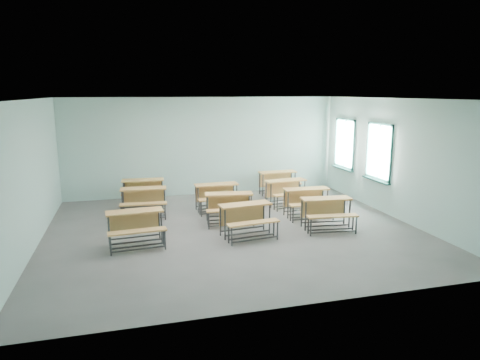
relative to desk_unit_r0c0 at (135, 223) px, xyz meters
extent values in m
cube|color=slate|center=(2.37, 0.50, -0.53)|extent=(9.00, 8.00, 0.02)
cube|color=white|center=(2.37, 0.50, 2.69)|extent=(9.00, 8.00, 0.02)
cube|color=#A7D1C8|center=(2.37, 4.51, 1.08)|extent=(9.00, 0.02, 3.20)
cube|color=#A7D1C8|center=(2.37, -3.51, 1.08)|extent=(9.00, 0.02, 3.20)
cube|color=#A7D1C8|center=(-2.14, 0.50, 1.08)|extent=(0.02, 8.00, 3.20)
cube|color=#A7D1C8|center=(6.88, 0.50, 1.08)|extent=(0.02, 8.00, 3.20)
cube|color=#1C4F49|center=(6.84, 3.30, 0.41)|extent=(0.06, 1.20, 0.06)
cube|color=#1C4F49|center=(6.84, 3.30, 1.95)|extent=(0.06, 1.20, 0.06)
cube|color=#1C4F49|center=(6.84, 2.73, 1.18)|extent=(0.06, 0.06, 1.60)
cube|color=#1C4F49|center=(6.84, 3.87, 1.18)|extent=(0.06, 0.06, 1.60)
cube|color=#1C4F49|center=(6.84, 3.30, 1.18)|extent=(0.04, 0.04, 1.48)
cube|color=#1C4F49|center=(6.84, 3.30, 1.18)|extent=(0.04, 1.08, 0.04)
cube|color=#1C4F49|center=(6.80, 3.30, 0.35)|extent=(0.14, 1.28, 0.04)
cube|color=white|center=(6.86, 3.30, 1.18)|extent=(0.01, 1.08, 1.48)
cube|color=#1C4F49|center=(6.84, 1.30, 0.41)|extent=(0.06, 1.20, 0.06)
cube|color=#1C4F49|center=(6.84, 1.30, 1.95)|extent=(0.06, 1.20, 0.06)
cube|color=#1C4F49|center=(6.84, 0.73, 1.18)|extent=(0.06, 0.06, 1.60)
cube|color=#1C4F49|center=(6.84, 1.87, 1.18)|extent=(0.06, 0.06, 1.60)
cube|color=#1C4F49|center=(6.84, 1.30, 1.18)|extent=(0.04, 0.04, 1.48)
cube|color=#1C4F49|center=(6.84, 1.30, 1.18)|extent=(0.04, 1.08, 0.04)
cube|color=#1C4F49|center=(6.80, 1.30, 0.35)|extent=(0.14, 1.28, 0.04)
cube|color=white|center=(6.86, 1.30, 1.18)|extent=(0.01, 1.08, 1.48)
cube|color=#CE914A|center=(-0.01, 0.11, 0.23)|extent=(1.26, 0.51, 0.04)
cube|color=#CE914A|center=(-0.02, 0.30, -0.08)|extent=(1.17, 0.11, 0.42)
cylinder|color=#3A3C3F|center=(-0.56, -0.10, -0.15)|extent=(0.04, 0.04, 0.73)
cylinder|color=#3A3C3F|center=(0.57, -0.01, -0.15)|extent=(0.04, 0.04, 0.73)
cylinder|color=#3A3C3F|center=(-0.59, 0.23, -0.15)|extent=(0.04, 0.04, 0.73)
cylinder|color=#3A3C3F|center=(0.54, 0.32, -0.15)|extent=(0.04, 0.04, 0.73)
cube|color=#3A3C3F|center=(0.00, -0.05, -0.42)|extent=(1.13, 0.12, 0.03)
cube|color=#3A3C3F|center=(-0.02, 0.28, -0.42)|extent=(1.13, 0.12, 0.03)
cube|color=#CE914A|center=(0.03, -0.38, -0.07)|extent=(1.25, 0.35, 0.04)
cylinder|color=#3A3C3F|center=(-0.53, -0.52, -0.31)|extent=(0.04, 0.04, 0.43)
cylinder|color=#3A3C3F|center=(0.60, -0.43, -0.31)|extent=(0.04, 0.04, 0.43)
cylinder|color=#3A3C3F|center=(-0.54, -0.33, -0.31)|extent=(0.04, 0.04, 0.43)
cylinder|color=#3A3C3F|center=(0.59, -0.24, -0.31)|extent=(0.04, 0.04, 0.43)
cube|color=#3A3C3F|center=(0.04, -0.48, -0.44)|extent=(1.13, 0.12, 0.03)
cube|color=#3A3C3F|center=(0.02, -0.28, -0.44)|extent=(1.13, 0.12, 0.03)
cube|color=#CE914A|center=(2.54, 0.06, 0.23)|extent=(1.28, 0.56, 0.04)
cube|color=#CE914A|center=(2.51, 0.25, -0.08)|extent=(1.17, 0.16, 0.42)
cylinder|color=#3A3C3F|center=(1.99, -0.17, -0.15)|extent=(0.04, 0.04, 0.73)
cylinder|color=#3A3C3F|center=(3.12, -0.04, -0.15)|extent=(0.04, 0.04, 0.73)
cylinder|color=#3A3C3F|center=(1.95, 0.15, -0.15)|extent=(0.04, 0.04, 0.73)
cylinder|color=#3A3C3F|center=(3.08, 0.29, -0.15)|extent=(0.04, 0.04, 0.73)
cube|color=#3A3C3F|center=(2.56, -0.11, -0.42)|extent=(1.13, 0.17, 0.03)
cube|color=#3A3C3F|center=(2.52, 0.22, -0.42)|extent=(1.13, 0.17, 0.03)
cube|color=#CE914A|center=(2.60, -0.43, -0.07)|extent=(1.26, 0.40, 0.04)
cylinder|color=#3A3C3F|center=(2.05, -0.60, -0.31)|extent=(0.04, 0.04, 0.43)
cylinder|color=#3A3C3F|center=(3.17, -0.46, -0.31)|extent=(0.04, 0.04, 0.43)
cylinder|color=#3A3C3F|center=(2.02, -0.40, -0.31)|extent=(0.04, 0.04, 0.43)
cylinder|color=#3A3C3F|center=(3.15, -0.27, -0.31)|extent=(0.04, 0.04, 0.43)
cube|color=#3A3C3F|center=(2.61, -0.53, -0.44)|extent=(1.13, 0.17, 0.03)
cube|color=#3A3C3F|center=(2.58, -0.34, -0.44)|extent=(1.13, 0.17, 0.03)
cube|color=#CE914A|center=(4.64, 0.08, 0.23)|extent=(1.27, 0.54, 0.04)
cube|color=#CE914A|center=(4.66, 0.27, -0.08)|extent=(1.17, 0.15, 0.42)
cylinder|color=#3A3C3F|center=(4.06, -0.02, -0.15)|extent=(0.04, 0.04, 0.73)
cylinder|color=#3A3C3F|center=(5.18, -0.14, -0.15)|extent=(0.04, 0.04, 0.73)
cylinder|color=#3A3C3F|center=(4.09, 0.31, -0.15)|extent=(0.04, 0.04, 0.73)
cylinder|color=#3A3C3F|center=(5.22, 0.19, -0.15)|extent=(0.04, 0.04, 0.73)
cube|color=#3A3C3F|center=(4.62, -0.08, -0.42)|extent=(1.13, 0.15, 0.03)
cube|color=#3A3C3F|center=(4.66, 0.25, -0.42)|extent=(1.13, 0.15, 0.03)
cube|color=#CE914A|center=(4.59, -0.41, -0.07)|extent=(1.26, 0.39, 0.04)
cylinder|color=#3A3C3F|center=(4.01, -0.44, -0.31)|extent=(0.04, 0.04, 0.43)
cylinder|color=#3A3C3F|center=(5.14, -0.57, -0.31)|extent=(0.04, 0.04, 0.43)
cylinder|color=#3A3C3F|center=(4.03, -0.25, -0.31)|extent=(0.04, 0.04, 0.43)
cylinder|color=#3A3C3F|center=(5.16, -0.37, -0.31)|extent=(0.04, 0.04, 0.43)
cube|color=#3A3C3F|center=(4.57, -0.50, -0.44)|extent=(1.13, 0.15, 0.03)
cube|color=#3A3C3F|center=(4.60, -0.31, -0.44)|extent=(1.13, 0.15, 0.03)
cube|color=#CE914A|center=(2.42, 1.21, 0.23)|extent=(1.28, 0.57, 0.04)
cube|color=#CE914A|center=(2.44, 1.40, -0.08)|extent=(1.17, 0.17, 0.42)
cylinder|color=#3A3C3F|center=(1.83, 1.11, -0.15)|extent=(0.04, 0.04, 0.73)
cylinder|color=#3A3C3F|center=(2.96, 0.97, -0.15)|extent=(0.04, 0.04, 0.73)
cylinder|color=#3A3C3F|center=(1.87, 1.44, -0.15)|extent=(0.04, 0.04, 0.73)
cylinder|color=#3A3C3F|center=(3.00, 1.30, -0.15)|extent=(0.04, 0.04, 0.73)
cube|color=#3A3C3F|center=(2.39, 1.04, -0.42)|extent=(1.13, 0.17, 0.03)
cube|color=#3A3C3F|center=(2.44, 1.37, -0.42)|extent=(1.13, 0.17, 0.03)
cube|color=#CE914A|center=(2.35, 0.72, -0.07)|extent=(1.26, 0.41, 0.04)
cylinder|color=#3A3C3F|center=(1.78, 0.69, -0.31)|extent=(0.04, 0.04, 0.43)
cylinder|color=#3A3C3F|center=(2.90, 0.55, -0.31)|extent=(0.04, 0.04, 0.43)
cylinder|color=#3A3C3F|center=(1.80, 0.89, -0.31)|extent=(0.04, 0.04, 0.43)
cylinder|color=#3A3C3F|center=(2.93, 0.74, -0.31)|extent=(0.04, 0.04, 0.43)
cube|color=#3A3C3F|center=(2.34, 0.62, -0.44)|extent=(1.13, 0.17, 0.03)
cube|color=#3A3C3F|center=(2.37, 0.81, -0.44)|extent=(1.13, 0.17, 0.03)
cube|color=#CE914A|center=(4.59, 1.21, 0.23)|extent=(1.25, 0.47, 0.04)
cube|color=#CE914A|center=(4.60, 1.40, -0.08)|extent=(1.17, 0.08, 0.42)
cylinder|color=#3A3C3F|center=(4.02, 1.08, -0.15)|extent=(0.04, 0.04, 0.73)
cylinder|color=#3A3C3F|center=(5.15, 1.02, -0.15)|extent=(0.04, 0.04, 0.73)
cylinder|color=#3A3C3F|center=(4.04, 1.40, -0.15)|extent=(0.04, 0.04, 0.73)
cylinder|color=#3A3C3F|center=(5.17, 1.35, -0.15)|extent=(0.04, 0.04, 0.73)
cube|color=#3A3C3F|center=(4.59, 1.05, -0.42)|extent=(1.13, 0.09, 0.03)
cube|color=#3A3C3F|center=(4.60, 1.38, -0.42)|extent=(1.13, 0.09, 0.03)
cube|color=#CE914A|center=(4.57, 0.72, -0.07)|extent=(1.25, 0.32, 0.04)
cylinder|color=#3A3C3F|center=(4.00, 0.65, -0.31)|extent=(0.04, 0.04, 0.43)
cylinder|color=#3A3C3F|center=(5.13, 0.59, -0.31)|extent=(0.04, 0.04, 0.43)
cylinder|color=#3A3C3F|center=(4.01, 0.84, -0.31)|extent=(0.04, 0.04, 0.43)
cylinder|color=#3A3C3F|center=(5.14, 0.79, -0.31)|extent=(0.04, 0.04, 0.43)
cube|color=#3A3C3F|center=(4.57, 0.62, -0.44)|extent=(1.13, 0.09, 0.03)
cube|color=#3A3C3F|center=(4.57, 0.82, -0.44)|extent=(1.13, 0.09, 0.03)
cube|color=#CE914A|center=(0.29, 2.42, 0.23)|extent=(1.26, 0.50, 0.04)
cube|color=#CE914A|center=(0.30, 2.61, -0.08)|extent=(1.17, 0.11, 0.42)
cylinder|color=#3A3C3F|center=(-0.29, 2.29, -0.15)|extent=(0.04, 0.04, 0.73)
cylinder|color=#3A3C3F|center=(0.84, 2.21, -0.15)|extent=(0.04, 0.04, 0.73)
cylinder|color=#3A3C3F|center=(-0.27, 2.62, -0.15)|extent=(0.04, 0.04, 0.73)
cylinder|color=#3A3C3F|center=(0.86, 2.54, -0.15)|extent=(0.04, 0.04, 0.73)
cube|color=#3A3C3F|center=(0.27, 2.25, -0.42)|extent=(1.13, 0.11, 0.03)
cube|color=#3A3C3F|center=(0.30, 2.58, -0.42)|extent=(1.13, 0.11, 0.03)
cube|color=#CE914A|center=(0.25, 1.92, -0.07)|extent=(1.25, 0.35, 0.04)
cylinder|color=#3A3C3F|center=(-0.32, 1.87, -0.31)|extent=(0.04, 0.04, 0.43)
cylinder|color=#3A3C3F|center=(0.81, 1.78, -0.31)|extent=(0.04, 0.04, 0.43)
cylinder|color=#3A3C3F|center=(-0.31, 2.06, -0.31)|extent=(0.04, 0.04, 0.43)
cylinder|color=#3A3C3F|center=(0.82, 1.98, -0.31)|extent=(0.04, 0.04, 0.43)
cube|color=#3A3C3F|center=(0.24, 1.82, -0.44)|extent=(1.13, 0.11, 0.03)
cube|color=#3A3C3F|center=(0.26, 2.02, -0.44)|extent=(1.13, 0.11, 0.03)
cube|color=#CE914A|center=(2.33, 2.42, 0.23)|extent=(1.25, 0.45, 0.04)
cube|color=#CE914A|center=(2.33, 2.61, -0.08)|extent=(1.17, 0.06, 0.42)
cylinder|color=#3A3C3F|center=(1.77, 2.24, -0.15)|extent=(0.04, 0.04, 0.73)
cylinder|color=#3A3C3F|center=(2.90, 2.27, -0.15)|extent=(0.04, 0.04, 0.73)
cylinder|color=#3A3C3F|center=(1.76, 2.57, -0.15)|extent=(0.04, 0.04, 0.73)
cylinder|color=#3A3C3F|center=(2.89, 2.60, -0.15)|extent=(0.04, 0.04, 0.73)
cube|color=#3A3C3F|center=(2.34, 2.26, -0.42)|extent=(1.13, 0.07, 0.03)
cube|color=#3A3C3F|center=(2.33, 2.59, -0.42)|extent=(1.13, 0.07, 0.03)
cube|color=#CE914A|center=(2.35, 1.93, -0.07)|extent=(1.24, 0.30, 0.04)
cylinder|color=#3A3C3F|center=(1.78, 1.81, -0.31)|extent=(0.04, 0.04, 0.43)
cylinder|color=#3A3C3F|center=(2.92, 1.85, -0.31)|extent=(0.04, 0.04, 0.43)
cylinder|color=#3A3C3F|center=(1.78, 2.01, -0.31)|extent=(0.04, 0.04, 0.43)
cylinder|color=#3A3C3F|center=(2.91, 2.04, -0.31)|extent=(0.04, 0.04, 0.43)
cube|color=#3A3C3F|center=(2.35, 1.83, -0.44)|extent=(1.13, 0.07, 0.03)
cube|color=#3A3C3F|center=(2.34, 2.02, -0.44)|extent=(1.13, 0.07, 0.03)
cube|color=#CE914A|center=(4.47, 2.44, 0.23)|extent=(1.28, 0.56, 0.04)
cube|color=#CE914A|center=(4.44, 2.62, -0.08)|extent=(1.17, 0.16, 0.42)
cylinder|color=#3A3C3F|center=(3.92, 2.20, -0.15)|extent=(0.04, 0.04, 0.73)
cylinder|color=#3A3C3F|center=(5.05, 2.34, -0.15)|extent=(0.04, 0.04, 0.73)
cylinder|color=#3A3C3F|center=(3.88, 2.53, -0.15)|extent=(0.04, 0.04, 0.73)
cylinder|color=#3A3C3F|center=(5.01, 2.67, -0.15)|extent=(0.04, 0.04, 0.73)
cube|color=#3A3C3F|center=(4.48, 2.27, -0.42)|extent=(1.13, 0.17, 0.03)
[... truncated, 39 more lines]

